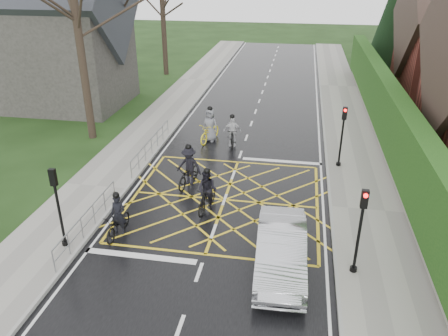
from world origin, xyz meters
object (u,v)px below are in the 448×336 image
(cyclist_mid, at_px, (189,170))
(cyclist_back, at_px, (207,194))
(cyclist_rear, at_px, (118,221))
(cyclist_front, at_px, (232,135))
(car, at_px, (281,250))
(cyclist_lead, at_px, (210,129))

(cyclist_mid, bearing_deg, cyclist_back, -46.97)
(cyclist_rear, height_order, cyclist_front, cyclist_front)
(cyclist_front, xyz_separation_m, car, (3.33, -10.42, 0.08))
(cyclist_rear, bearing_deg, car, -5.22)
(cyclist_rear, bearing_deg, cyclist_mid, 73.80)
(cyclist_mid, distance_m, cyclist_front, 5.10)
(cyclist_rear, distance_m, cyclist_lead, 10.07)
(cyclist_front, distance_m, car, 10.94)
(cyclist_back, bearing_deg, cyclist_rear, -131.20)
(cyclist_back, height_order, car, cyclist_back)
(cyclist_rear, xyz_separation_m, cyclist_lead, (1.51, 9.95, 0.14))
(cyclist_mid, xyz_separation_m, cyclist_lead, (-0.14, 5.48, -0.02))
(cyclist_back, xyz_separation_m, cyclist_front, (-0.08, 7.03, -0.04))
(cyclist_back, bearing_deg, cyclist_front, 100.34)
(cyclist_rear, height_order, car, cyclist_rear)
(cyclist_back, relative_size, car, 0.43)
(cyclist_rear, height_order, cyclist_back, cyclist_back)
(cyclist_front, bearing_deg, cyclist_mid, -116.36)
(cyclist_rear, xyz_separation_m, cyclist_mid, (1.64, 4.47, 0.16))
(cyclist_front, bearing_deg, cyclist_rear, -119.40)
(car, bearing_deg, cyclist_mid, 127.25)
(cyclist_mid, distance_m, cyclist_lead, 5.48)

